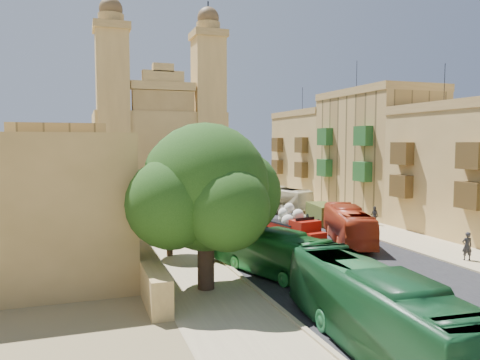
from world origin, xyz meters
TOP-DOWN VIEW (x-y plane):
  - ground at (0.00, 0.00)m, footprint 260.00×260.00m
  - road_surface at (0.00, 30.00)m, footprint 14.00×140.00m
  - sidewalk_east at (9.50, 30.00)m, footprint 5.00×140.00m
  - sidewalk_west at (-9.50, 30.00)m, footprint 5.00×140.00m
  - kerb_east at (7.00, 30.00)m, footprint 0.25×140.00m
  - kerb_west at (-7.00, 30.00)m, footprint 0.25×140.00m
  - townhouse_b at (15.95, 11.00)m, footprint 9.00×14.00m
  - townhouse_c at (15.95, 25.00)m, footprint 9.00×14.00m
  - townhouse_d at (15.95, 39.00)m, footprint 9.00×14.00m
  - west_wall at (-12.50, 20.00)m, footprint 1.00×40.00m
  - west_building_low at (-18.00, 18.00)m, footprint 10.00×28.00m
  - west_building_mid at (-18.00, 44.00)m, footprint 10.00×22.00m
  - church at (-0.00, 78.61)m, footprint 28.00×22.50m
  - ficus_tree at (-9.42, 4.01)m, footprint 8.96×8.25m
  - street_tree_a at (-10.00, 12.00)m, footprint 3.49×3.49m
  - street_tree_b at (-10.00, 24.00)m, footprint 2.81×2.81m
  - street_tree_c at (-10.00, 36.00)m, footprint 3.19×3.19m
  - street_tree_d at (-10.00, 48.00)m, footprint 3.62×3.62m
  - red_truck at (-0.08, 12.51)m, footprint 3.06×5.65m
  - olive_pickup at (6.50, 20.00)m, footprint 2.70×4.89m
  - bus_green_south at (-5.35, -5.49)m, footprint 3.46×11.57m
  - bus_green_north at (-5.19, 5.68)m, footprint 5.20×10.14m
  - bus_red_east at (4.18, 11.82)m, footprint 5.76×10.24m
  - bus_cream_east at (6.50, 30.72)m, footprint 4.92×9.94m
  - car_blue_a at (-4.93, 18.08)m, footprint 2.95×4.19m
  - car_white_a at (-2.88, 29.27)m, footprint 1.33×3.45m
  - car_cream at (4.34, 29.14)m, footprint 3.47×5.33m
  - car_dkblue at (-1.14, 48.63)m, footprint 3.56×4.99m
  - car_white_b at (0.50, 42.64)m, footprint 2.32×3.47m
  - car_blue_b at (-0.50, 57.51)m, footprint 1.86×3.86m
  - pedestrian_a at (8.66, 4.27)m, footprint 0.80×0.62m
  - pedestrian_c at (10.86, 17.82)m, footprint 0.46×1.07m

SIDE VIEW (x-z plane):
  - ground at x=0.00m, z-range 0.00..0.00m
  - road_surface at x=0.00m, z-range 0.00..0.01m
  - sidewalk_east at x=9.50m, z-range 0.00..0.01m
  - sidewalk_west at x=-9.50m, z-range 0.00..0.01m
  - kerb_east at x=7.00m, z-range 0.00..0.12m
  - kerb_west at x=-7.00m, z-range 0.00..0.12m
  - car_white_b at x=0.50m, z-range 0.00..1.10m
  - car_white_a at x=-2.88m, z-range 0.00..1.12m
  - car_blue_b at x=-0.50m, z-range 0.00..1.22m
  - car_blue_a at x=-4.93m, z-range 0.00..1.33m
  - car_dkblue at x=-1.14m, z-range 0.00..1.34m
  - car_cream at x=4.34m, z-range 0.00..1.37m
  - west_wall at x=-12.50m, z-range 0.00..1.80m
  - pedestrian_c at x=10.86m, z-range 0.00..1.81m
  - olive_pickup at x=6.50m, z-range -0.02..1.89m
  - pedestrian_a at x=8.66m, z-range 0.00..1.93m
  - bus_cream_east at x=6.50m, z-range 0.00..2.70m
  - bus_green_north at x=-5.19m, z-range 0.00..2.76m
  - red_truck at x=-0.08m, z-range -0.19..2.96m
  - bus_red_east at x=4.18m, z-range 0.00..2.80m
  - bus_green_south at x=-5.35m, z-range 0.00..3.18m
  - street_tree_b at x=-10.00m, z-range 0.72..5.04m
  - street_tree_c at x=-10.00m, z-range 0.83..5.74m
  - street_tree_a at x=-10.00m, z-range 0.91..6.28m
  - street_tree_d at x=-10.00m, z-range 0.95..6.52m
  - west_building_low at x=-18.00m, z-range 0.00..8.40m
  - west_building_mid at x=-18.00m, z-range 0.00..10.00m
  - ficus_tree at x=-9.42m, z-range 0.82..9.78m
  - townhouse_b at x=15.95m, z-range -1.79..13.11m
  - townhouse_d at x=15.95m, z-range -1.79..14.11m
  - townhouse_c at x=15.95m, z-range -1.79..15.61m
  - church at x=0.00m, z-range -8.63..27.67m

